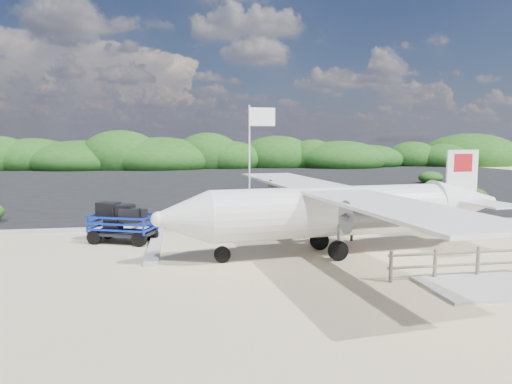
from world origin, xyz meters
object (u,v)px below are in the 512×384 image
baggage_cart (124,242)px  aircraft_large (383,189)px  flagpole (250,240)px  signboard (336,242)px  crew_a (220,217)px  crew_b (222,211)px  crew_c (276,222)px

baggage_cart → aircraft_large: aircraft_large is taller
flagpole → signboard: 3.80m
baggage_cart → crew_a: 4.65m
crew_b → crew_c: (2.14, -2.91, -0.10)m
baggage_cart → crew_a: size_ratio=1.92×
baggage_cart → signboard: baggage_cart is taller
flagpole → signboard: flagpole is taller
signboard → crew_b: size_ratio=0.98×
aircraft_large → crew_b: bearing=39.1°
flagpole → signboard: (3.65, -1.06, 0.00)m
flagpole → crew_c: bearing=-6.5°
baggage_cart → crew_b: (4.50, 2.34, 0.90)m
flagpole → crew_b: 3.08m
signboard → aircraft_large: aircraft_large is taller
crew_a → aircraft_large: 23.54m
crew_c → crew_b: bearing=-39.0°
aircraft_large → crew_a: bearing=40.2°
signboard → crew_a: crew_a is taller
signboard → crew_a: (-4.80, 3.04, 0.76)m
crew_c → aircraft_large: size_ratio=0.09×
baggage_cart → signboard: 9.25m
crew_a → flagpole: bearing=116.8°
signboard → crew_c: 2.77m
flagpole → aircraft_large: (15.17, 18.91, 0.00)m
flagpole → crew_a: bearing=120.3°
baggage_cart → flagpole: flagpole is taller
flagpole → aircraft_large: size_ratio=0.35×
crew_a → aircraft_large: size_ratio=0.09×
crew_b → baggage_cart: bearing=28.9°
crew_b → crew_c: bearing=127.9°
crew_a → crew_c: (2.32, -2.11, 0.05)m
flagpole → crew_c: (1.17, -0.13, 0.80)m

